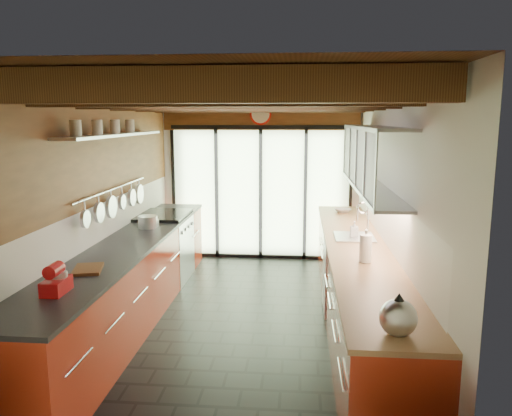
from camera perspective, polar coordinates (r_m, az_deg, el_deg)
name	(u,v)px	position (r m, az deg, el deg)	size (l,w,h in m)	color
ground	(242,322)	(5.82, -1.63, -12.90)	(5.50, 5.50, 0.00)	black
room_shell	(241,178)	(5.39, -1.72, 3.50)	(5.50, 5.50, 5.50)	silver
ceiling_beams	(245,102)	(5.73, -1.31, 11.99)	(3.14, 5.06, 4.90)	#593316
glass_door	(261,158)	(8.06, 0.54, 5.75)	(2.95, 0.10, 2.90)	#C6EAAD
left_counter	(131,280)	(5.93, -14.11, -8.00)	(0.68, 5.00, 0.92)	#AA2E17
range_stove	(165,247)	(7.26, -10.38, -4.44)	(0.66, 0.90, 0.97)	silver
right_counter	(357,287)	(5.66, 11.43, -8.79)	(0.68, 5.00, 0.92)	#AA2E17
sink_assembly	(356,234)	(5.90, 11.31, -2.94)	(0.45, 0.52, 0.43)	silver
upper_cabinets_right	(372,158)	(5.69, 13.16, 5.58)	(0.34, 3.00, 3.00)	silver
left_wall_fixtures	(117,161)	(5.97, -15.65, 5.21)	(0.28, 2.60, 0.96)	silver
stand_mixer	(56,281)	(4.27, -21.85, -7.74)	(0.16, 0.28, 0.25)	red
pot_large	(148,222)	(6.43, -12.26, -1.56)	(0.24, 0.24, 0.15)	silver
pot_small	(150,223)	(6.52, -12.03, -1.69)	(0.23, 0.23, 0.09)	silver
cutting_board	(88,269)	(4.80, -18.65, -6.64)	(0.24, 0.34, 0.03)	brown
kettle	(398,315)	(3.37, 15.95, -11.72)	(0.32, 0.34, 0.29)	silver
paper_towel	(366,249)	(4.90, 12.41, -4.57)	(0.14, 0.14, 0.32)	white
soap_bottle	(354,229)	(5.88, 11.16, -2.41)	(0.09, 0.09, 0.19)	silver
bowl	(343,211)	(7.44, 9.88, -0.28)	(0.24, 0.24, 0.06)	silver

